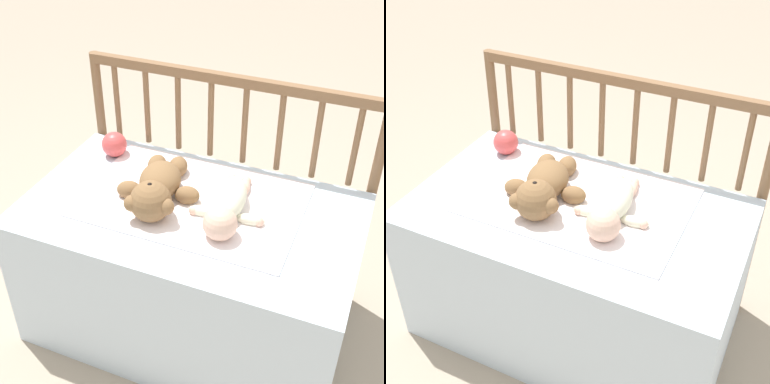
{
  "view_description": "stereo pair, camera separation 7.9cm",
  "coord_description": "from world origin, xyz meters",
  "views": [
    {
      "loc": [
        0.54,
        -1.29,
        1.61
      ],
      "look_at": [
        0.0,
        0.01,
        0.61
      ],
      "focal_mm": 50.0,
      "sensor_mm": 36.0,
      "label": 1
    },
    {
      "loc": [
        0.62,
        -1.26,
        1.61
      ],
      "look_at": [
        0.0,
        0.01,
        0.61
      ],
      "focal_mm": 50.0,
      "sensor_mm": 36.0,
      "label": 2
    }
  ],
  "objects": [
    {
      "name": "teddy_bear",
      "position": [
        -0.12,
        -0.0,
        0.6
      ],
      "size": [
        0.29,
        0.39,
        0.14
      ],
      "color": "olive",
      "rests_on": "crib_mattress"
    },
    {
      "name": "blanket",
      "position": [
        -0.01,
        0.05,
        0.55
      ],
      "size": [
        0.72,
        0.49,
        0.01
      ],
      "color": "white",
      "rests_on": "crib_mattress"
    },
    {
      "name": "ground_plane",
      "position": [
        0.0,
        0.0,
        0.0
      ],
      "size": [
        12.0,
        12.0,
        0.0
      ],
      "primitive_type": "plane",
      "color": "tan"
    },
    {
      "name": "baby",
      "position": [
        0.12,
        0.01,
        0.59
      ],
      "size": [
        0.25,
        0.37,
        0.11
      ],
      "color": "#EAEACC",
      "rests_on": "crib_mattress"
    },
    {
      "name": "crib_rail",
      "position": [
        0.0,
        0.35,
        0.62
      ],
      "size": [
        1.11,
        0.04,
        0.88
      ],
      "color": "brown",
      "rests_on": "ground_plane"
    },
    {
      "name": "crib_mattress",
      "position": [
        0.0,
        0.0,
        0.27
      ],
      "size": [
        1.11,
        0.65,
        0.55
      ],
      "color": "silver",
      "rests_on": "ground_plane"
    },
    {
      "name": "toy_ball",
      "position": [
        -0.4,
        0.2,
        0.6
      ],
      "size": [
        0.09,
        0.09,
        0.09
      ],
      "color": "#DB4C4C",
      "rests_on": "crib_mattress"
    }
  ]
}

